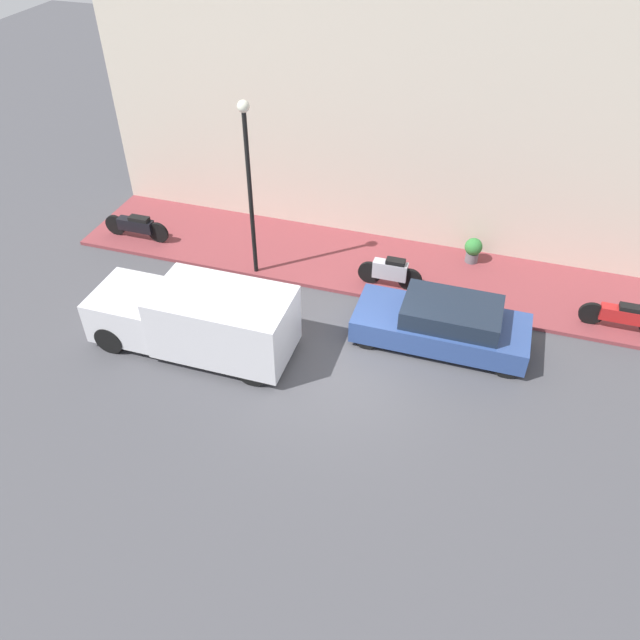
{
  "coord_description": "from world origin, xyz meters",
  "views": [
    {
      "loc": [
        -10.42,
        -2.63,
        10.5
      ],
      "look_at": [
        1.06,
        0.99,
        0.6
      ],
      "focal_mm": 35.0,
      "sensor_mm": 36.0,
      "label": 1
    }
  ],
  "objects_px": {
    "motorcycle_red": "(623,315)",
    "streetlamp": "(248,172)",
    "motorcycle_black": "(136,226)",
    "scooter_silver": "(390,272)",
    "delivery_van": "(195,318)",
    "potted_plant": "(473,249)",
    "parked_car": "(443,324)"
  },
  "relations": [
    {
      "from": "motorcycle_red",
      "to": "streetlamp",
      "type": "height_order",
      "value": "streetlamp"
    },
    {
      "from": "motorcycle_black",
      "to": "scooter_silver",
      "type": "bearing_deg",
      "value": -90.84
    },
    {
      "from": "delivery_van",
      "to": "scooter_silver",
      "type": "height_order",
      "value": "delivery_van"
    },
    {
      "from": "scooter_silver",
      "to": "streetlamp",
      "type": "xyz_separation_m",
      "value": [
        -0.44,
        3.85,
        2.63
      ]
    },
    {
      "from": "motorcycle_black",
      "to": "scooter_silver",
      "type": "relative_size",
      "value": 1.19
    },
    {
      "from": "motorcycle_black",
      "to": "streetlamp",
      "type": "height_order",
      "value": "streetlamp"
    },
    {
      "from": "motorcycle_black",
      "to": "streetlamp",
      "type": "relative_size",
      "value": 0.43
    },
    {
      "from": "streetlamp",
      "to": "potted_plant",
      "type": "distance_m",
      "value": 6.9
    },
    {
      "from": "motorcycle_black",
      "to": "scooter_silver",
      "type": "height_order",
      "value": "scooter_silver"
    },
    {
      "from": "delivery_van",
      "to": "scooter_silver",
      "type": "bearing_deg",
      "value": -46.49
    },
    {
      "from": "motorcycle_red",
      "to": "scooter_silver",
      "type": "distance_m",
      "value": 6.06
    },
    {
      "from": "motorcycle_black",
      "to": "streetlamp",
      "type": "bearing_deg",
      "value": -97.55
    },
    {
      "from": "streetlamp",
      "to": "potted_plant",
      "type": "bearing_deg",
      "value": -68.13
    },
    {
      "from": "motorcycle_red",
      "to": "streetlamp",
      "type": "distance_m",
      "value": 10.28
    },
    {
      "from": "delivery_van",
      "to": "parked_car",
      "type": "bearing_deg",
      "value": -71.06
    },
    {
      "from": "parked_car",
      "to": "delivery_van",
      "type": "bearing_deg",
      "value": 108.94
    },
    {
      "from": "delivery_van",
      "to": "motorcycle_black",
      "type": "relative_size",
      "value": 2.34
    },
    {
      "from": "motorcycle_red",
      "to": "potted_plant",
      "type": "bearing_deg",
      "value": 63.91
    },
    {
      "from": "parked_car",
      "to": "streetlamp",
      "type": "height_order",
      "value": "streetlamp"
    },
    {
      "from": "parked_car",
      "to": "scooter_silver",
      "type": "distance_m",
      "value": 2.54
    },
    {
      "from": "parked_car",
      "to": "motorcycle_black",
      "type": "xyz_separation_m",
      "value": [
        1.96,
        9.77,
        -0.06
      ]
    },
    {
      "from": "parked_car",
      "to": "potted_plant",
      "type": "height_order",
      "value": "parked_car"
    },
    {
      "from": "motorcycle_black",
      "to": "potted_plant",
      "type": "height_order",
      "value": "motorcycle_black"
    },
    {
      "from": "parked_car",
      "to": "delivery_van",
      "type": "distance_m",
      "value": 6.11
    },
    {
      "from": "delivery_van",
      "to": "streetlamp",
      "type": "relative_size",
      "value": 1.01
    },
    {
      "from": "delivery_van",
      "to": "motorcycle_black",
      "type": "xyz_separation_m",
      "value": [
        3.93,
        4.0,
        -0.37
      ]
    },
    {
      "from": "scooter_silver",
      "to": "streetlamp",
      "type": "relative_size",
      "value": 0.36
    },
    {
      "from": "potted_plant",
      "to": "streetlamp",
      "type": "bearing_deg",
      "value": 111.87
    },
    {
      "from": "motorcycle_black",
      "to": "potted_plant",
      "type": "relative_size",
      "value": 2.82
    },
    {
      "from": "delivery_van",
      "to": "streetlamp",
      "type": "xyz_separation_m",
      "value": [
        3.38,
        -0.17,
        2.31
      ]
    },
    {
      "from": "motorcycle_red",
      "to": "streetlamp",
      "type": "bearing_deg",
      "value": 92.32
    },
    {
      "from": "parked_car",
      "to": "streetlamp",
      "type": "xyz_separation_m",
      "value": [
        1.4,
        5.6,
        2.62
      ]
    }
  ]
}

